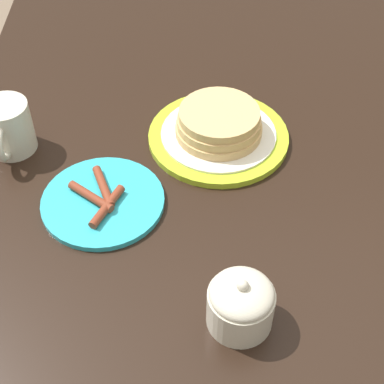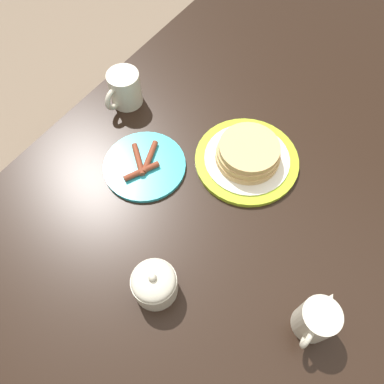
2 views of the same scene
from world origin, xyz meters
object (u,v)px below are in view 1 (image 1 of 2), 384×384
Objects in this scene: coffee_mug at (8,128)px; pancake_plate at (219,129)px; side_plate_bacon at (103,201)px; sugar_bowl at (241,303)px.

pancake_plate is at bearing 93.04° from coffee_mug.
coffee_mug is at bearing -86.96° from pancake_plate.
sugar_bowl is (0.22, 0.20, 0.03)m from side_plate_bacon.
sugar_bowl is at bearing 43.21° from side_plate_bacon.
sugar_bowl is at bearing 1.76° from pancake_plate.
sugar_bowl is at bearing 46.68° from coffee_mug.
sugar_bowl is (0.35, 0.37, -0.01)m from coffee_mug.
coffee_mug reaches higher than pancake_plate.
coffee_mug is 1.28× the size of sugar_bowl.
coffee_mug reaches higher than side_plate_bacon.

